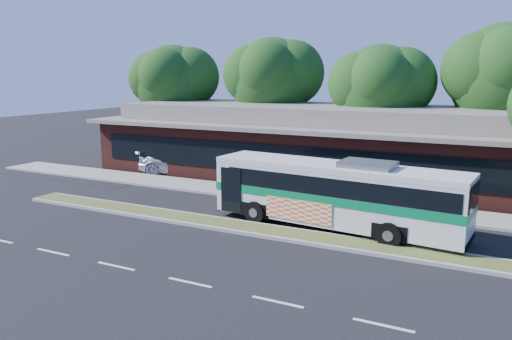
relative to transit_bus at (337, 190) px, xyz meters
The scene contains 11 objects.
ground 3.74m from the transit_bus, 134.42° to the right, with size 120.00×120.00×0.00m, color black.
median_strip 3.36m from the transit_bus, 142.60° to the right, with size 26.00×1.10×0.15m, color #445624.
sidewalk 4.91m from the transit_bus, 120.36° to the left, with size 44.00×2.60×0.12m, color gray.
parking_lot 21.79m from the transit_bus, 159.50° to the left, with size 14.00×12.00×0.01m, color black.
plaza_building 10.86m from the transit_bus, 102.49° to the left, with size 33.20×11.20×4.45m.
tree_bg_a 21.60m from the transit_bus, 143.02° to the left, with size 6.47×5.80×8.63m.
tree_bg_b 16.99m from the transit_bus, 122.95° to the left, with size 6.69×6.00×9.00m.
tree_bg_c 13.37m from the transit_bus, 94.23° to the left, with size 6.24×5.60×8.26m.
tree_bg_d 15.78m from the transit_bus, 66.08° to the left, with size 6.91×6.20×9.37m.
transit_bus is the anchor object (origin of this frame).
sedan 14.33m from the transit_bus, 152.13° to the left, with size 2.20×5.42×1.57m, color silver.
Camera 1 is at (8.41, -17.11, 6.39)m, focal length 35.00 mm.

